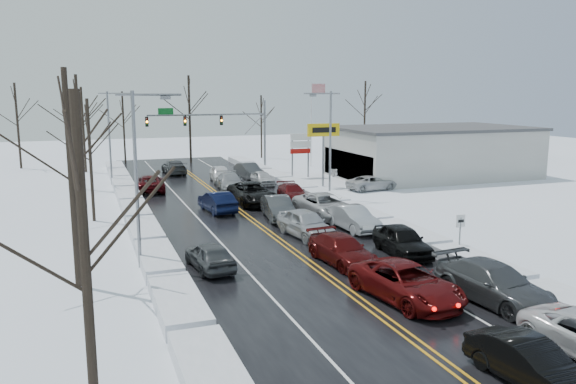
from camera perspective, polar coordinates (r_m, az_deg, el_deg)
name	(u,v)px	position (r m, az deg, el deg)	size (l,w,h in m)	color
ground	(272,235)	(35.67, -1.65, -4.37)	(160.00, 160.00, 0.00)	white
road_surface	(262,228)	(37.51, -2.61, -3.64)	(14.00, 84.00, 0.01)	black
snow_bank_left	(146,238)	(36.05, -14.25, -4.53)	(1.86, 72.00, 0.67)	silver
snow_bank_right	(364,219)	(40.38, 7.74, -2.74)	(1.86, 72.00, 0.67)	silver
traffic_signal_mast	(221,124)	(62.53, -6.83, 6.89)	(13.28, 0.39, 8.00)	slate
tires_plus_sign	(323,134)	(53.39, 3.62, 5.88)	(3.20, 0.34, 6.00)	slate
used_vehicles_sign	(300,146)	(59.07, 1.26, 4.67)	(2.20, 0.22, 4.65)	slate
speed_limit_sign	(460,227)	(32.11, 17.10, -3.47)	(0.55, 0.09, 2.35)	slate
flagpole	(312,117)	(68.03, 2.50, 7.59)	(1.87, 1.20, 10.00)	silver
dealership_building	(431,152)	(61.91, 14.37, 4.00)	(20.40, 12.40, 5.30)	#B9B9B4
streetlight_ne	(328,136)	(47.02, 4.10, 5.69)	(3.20, 0.25, 9.00)	slate
streetlight_sw	(140,165)	(29.12, -14.83, 2.65)	(3.20, 0.25, 9.00)	slate
streetlight_nw	(111,130)	(56.95, -17.52, 6.02)	(3.20, 0.25, 9.00)	slate
tree_left_a	(82,215)	(13.05, -20.18, -2.19)	(3.60, 3.60, 9.00)	#2D231C
tree_left_b	(68,136)	(26.85, -21.42, 5.28)	(4.00, 4.00, 10.00)	#2D231C
tree_left_c	(89,136)	(40.89, -19.56, 5.35)	(3.40, 3.40, 8.50)	#2D231C
tree_left_d	(78,110)	(54.80, -20.58, 7.82)	(4.20, 4.20, 10.50)	#2D231C
tree_left_e	(82,113)	(66.81, -20.16, 7.55)	(3.80, 3.80, 9.50)	#2D231C
tree_far_a	(16,109)	(73.15, -25.88, 7.60)	(4.00, 4.00, 10.00)	#2D231C
tree_far_b	(123,113)	(73.98, -16.41, 7.67)	(3.60, 3.60, 9.00)	#2D231C
tree_far_c	(189,102)	(72.93, -10.01, 9.00)	(4.40, 4.40, 11.00)	#2D231C
tree_far_d	(261,114)	(76.82, -2.74, 7.89)	(3.40, 3.40, 8.50)	#2D231C
tree_far_e	(365,103)	(83.41, 7.83, 8.94)	(4.20, 4.20, 10.50)	#2D231C
queued_car_2	(406,300)	(25.39, 11.85, -10.69)	(2.67, 5.78, 1.61)	#530B0B
queued_car_3	(342,263)	(30.04, 5.49, -7.21)	(2.06, 5.06, 1.47)	#460909
queued_car_4	(306,237)	(35.20, 1.81, -4.57)	(2.02, 5.01, 1.71)	#A8ABB0
queued_car_5	(278,219)	(40.05, -1.02, -2.75)	(1.71, 4.90, 1.61)	#3D4042
queued_car_6	(253,204)	(45.56, -3.62, -1.19)	(2.86, 6.20, 1.72)	black
queued_car_7	(230,190)	(52.05, -5.90, 0.20)	(2.16, 5.32, 1.54)	gray
queued_car_8	(221,182)	(57.12, -6.85, 1.06)	(1.90, 4.71, 1.60)	white
queued_car_11	(493,302)	(26.19, 20.09, -10.45)	(2.36, 5.81, 1.69)	#3F4144
queued_car_12	(402,254)	(32.09, 11.48, -6.24)	(1.94, 4.81, 1.64)	black
queued_car_13	(353,230)	(37.16, 6.59, -3.84)	(1.67, 4.78, 1.58)	#B0B3B9
queued_car_14	(325,217)	(40.77, 3.73, -2.54)	(2.79, 6.05, 1.68)	silver
queued_car_15	(292,200)	(47.03, 0.44, -0.82)	(1.87, 4.59, 1.33)	#49090C
queued_car_16	(263,185)	(54.70, -2.61, 0.72)	(1.60, 3.97, 1.35)	silver
queued_car_17	(249,178)	(58.94, -3.98, 1.39)	(1.69, 4.84, 1.59)	#3A3C3F
oncoming_car_0	(217,212)	(42.74, -7.18, -2.01)	(1.66, 4.75, 1.57)	black
oncoming_car_1	(150,191)	(52.59, -13.81, 0.06)	(2.53, 5.49, 1.53)	#47090D
oncoming_car_2	(174,174)	(63.27, -11.48, 1.81)	(2.17, 5.35, 1.55)	#393B3E
oncoming_car_3	(210,269)	(29.21, -7.92, -7.77)	(1.72, 4.27, 1.46)	#444649
parked_car_0	(372,190)	(52.44, 8.52, 0.21)	(2.21, 4.80, 1.33)	silver
parked_car_1	(388,184)	(56.14, 10.15, 0.82)	(2.00, 4.93, 1.43)	#94969B
parked_car_2	(336,175)	(61.45, 4.92, 1.74)	(1.77, 4.40, 1.50)	white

